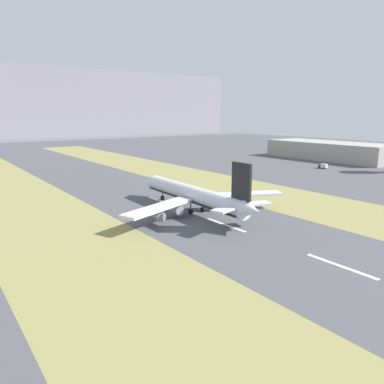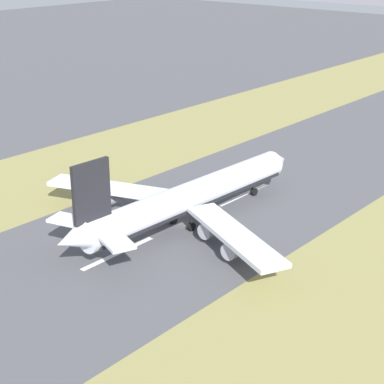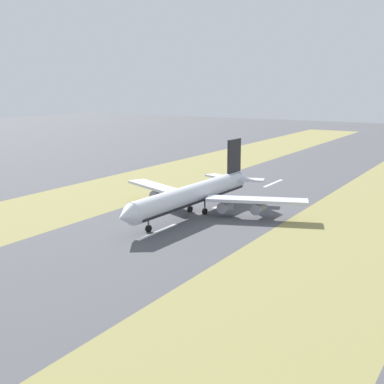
% 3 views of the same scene
% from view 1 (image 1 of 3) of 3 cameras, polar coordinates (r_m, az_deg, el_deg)
% --- Properties ---
extents(ground_plane, '(800.00, 800.00, 0.00)m').
position_cam_1_polar(ground_plane, '(131.54, 0.09, -3.21)').
color(ground_plane, '#4C4C51').
extents(grass_median_west, '(40.00, 600.00, 0.01)m').
position_cam_1_polar(grass_median_west, '(112.34, -18.97, -6.52)').
color(grass_median_west, olive).
rests_on(grass_median_west, ground).
extents(grass_median_east, '(40.00, 600.00, 0.01)m').
position_cam_1_polar(grass_median_east, '(161.35, 13.15, -0.71)').
color(grass_median_east, olive).
rests_on(grass_median_east, ground).
extents(centreline_dash_near, '(1.20, 18.00, 0.01)m').
position_cam_1_polar(centreline_dash_near, '(93.52, 21.72, -10.43)').
color(centreline_dash_near, silver).
rests_on(centreline_dash_near, ground).
extents(centreline_dash_mid, '(1.20, 18.00, 0.01)m').
position_cam_1_polar(centreline_dash_mid, '(118.13, 5.18, -5.01)').
color(centreline_dash_mid, silver).
rests_on(centreline_dash_mid, ground).
extents(centreline_dash_far, '(1.20, 18.00, 0.01)m').
position_cam_1_polar(centreline_dash_far, '(149.55, -4.90, -1.42)').
color(centreline_dash_far, silver).
rests_on(centreline_dash_far, ground).
extents(airplane_main_jet, '(64.10, 67.14, 20.20)m').
position_cam_1_polar(airplane_main_jet, '(131.07, 0.47, -0.56)').
color(airplane_main_jet, silver).
rests_on(airplane_main_jet, ground).
extents(terminal_building, '(36.00, 95.51, 13.07)m').
position_cam_1_polar(terminal_building, '(308.51, 20.26, 5.94)').
color(terminal_building, '#A39E93').
rests_on(terminal_building, ground).
extents(service_truck, '(3.02, 6.18, 3.10)m').
position_cam_1_polar(service_truck, '(253.35, 19.35, 3.77)').
color(service_truck, '#4C4C51').
rests_on(service_truck, ground).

